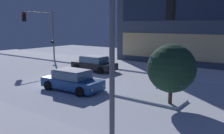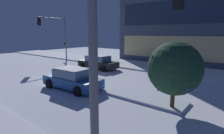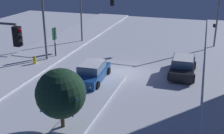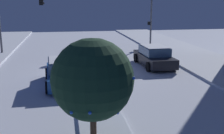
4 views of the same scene
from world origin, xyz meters
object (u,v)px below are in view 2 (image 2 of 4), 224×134
car_near (72,79)px  decorated_tree_median (174,69)px  traffic_light_corner_near_right (144,19)px  car_far (98,62)px  traffic_light_corner_far_left (56,31)px

car_near → decorated_tree_median: size_ratio=1.31×
car_near → traffic_light_corner_near_right: (7.52, -3.48, 3.58)m
car_far → decorated_tree_median: decorated_tree_median is taller
traffic_light_corner_far_left → traffic_light_corner_near_right: traffic_light_corner_far_left is taller
car_near → decorated_tree_median: decorated_tree_median is taller
traffic_light_corner_far_left → decorated_tree_median: size_ratio=1.76×
car_near → car_far: 7.52m
traffic_light_corner_far_left → traffic_light_corner_near_right: (20.25, -10.93, 0.02)m
car_far → decorated_tree_median: 12.02m
traffic_light_corner_far_left → traffic_light_corner_near_right: size_ratio=1.02×
car_far → traffic_light_corner_far_left: traffic_light_corner_far_left is taller
car_far → decorated_tree_median: (10.54, -5.60, 1.46)m
car_near → traffic_light_corner_far_left: (-12.73, 7.46, 3.57)m
traffic_light_corner_near_right → decorated_tree_median: traffic_light_corner_near_right is taller
car_far → traffic_light_corner_far_left: (-9.09, 0.88, 3.57)m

